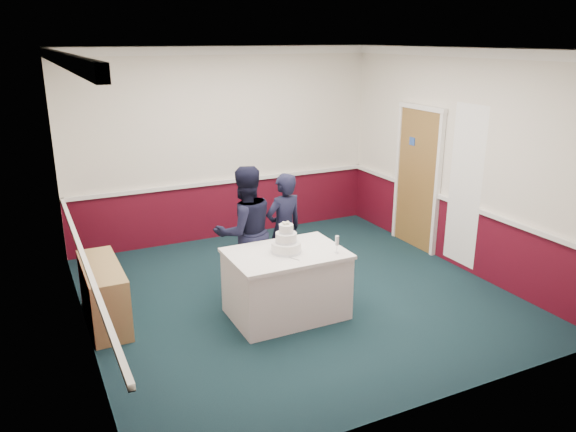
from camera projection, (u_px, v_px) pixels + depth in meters
name	position (u px, v px, depth m)	size (l,w,h in m)	color
ground	(296.00, 294.00, 7.13)	(5.00, 5.00, 0.00)	#142A31
room_shell	(281.00, 133.00, 7.08)	(5.00, 5.00, 3.00)	silver
sideboard	(104.00, 294.00, 6.34)	(0.41, 1.20, 0.70)	tan
cake_table	(286.00, 283.00, 6.50)	(1.32, 0.92, 0.79)	white
wedding_cake	(286.00, 243.00, 6.34)	(0.35, 0.35, 0.36)	white
cake_knife	(292.00, 258.00, 6.19)	(0.01, 0.22, 0.01)	silver
champagne_flute	(337.00, 242.00, 6.30)	(0.05, 0.05, 0.21)	silver
person_man	(245.00, 232.00, 6.93)	(0.81, 0.63, 1.66)	black
person_woman	(284.00, 229.00, 7.25)	(0.55, 0.36, 1.50)	black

